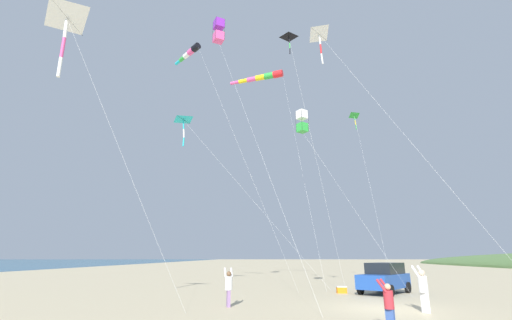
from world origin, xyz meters
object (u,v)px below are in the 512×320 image
object	(u,v)px
parked_car	(384,278)
kite_box_teal_far_right	(302,121)
person_child_grey_jacket	(423,287)
kite_windsock_red_high_left	(190,53)
kite_box_long_streamer_left	(219,31)
person_adult_flyer	(229,285)
person_bystander_far	(389,303)
kite_windsock_striped_overhead	(263,77)
kite_delta_long_streamer_right	(320,35)
kite_delta_yellow_midlevel	(68,19)
cooler_box	(342,290)
kite_delta_blue_topmost	(355,116)
kite_delta_white_trailing	(184,120)
kite_delta_small_distant	(289,38)

from	to	relation	value
parked_car	kite_box_teal_far_right	bearing A→B (deg)	-2.76
person_child_grey_jacket	kite_windsock_red_high_left	distance (m)	24.13
kite_box_long_streamer_left	kite_windsock_red_high_left	xyz separation A→B (m)	(2.30, 0.44, -2.41)
parked_car	kite_windsock_red_high_left	xyz separation A→B (m)	(13.74, -2.33, 17.89)
kite_windsock_red_high_left	person_adult_flyer	bearing A→B (deg)	117.79
person_bystander_far	person_child_grey_jacket	bearing A→B (deg)	-126.00
person_bystander_far	kite_windsock_striped_overhead	size ratio (longest dim) A/B	0.07
person_child_grey_jacket	kite_windsock_red_high_left	world-z (taller)	kite_windsock_red_high_left
person_adult_flyer	kite_windsock_striped_overhead	bearing A→B (deg)	-95.89
kite_delta_long_streamer_right	kite_box_long_streamer_left	world-z (taller)	kite_box_long_streamer_left
kite_delta_yellow_midlevel	kite_windsock_striped_overhead	bearing A→B (deg)	-114.57
cooler_box	person_bystander_far	distance (m)	11.78
kite_box_teal_far_right	parked_car	bearing A→B (deg)	177.24
kite_delta_long_streamer_right	kite_delta_blue_topmost	world-z (taller)	kite_delta_long_streamer_right
kite_delta_long_streamer_right	kite_windsock_red_high_left	distance (m)	11.55
cooler_box	kite_delta_blue_topmost	xyz separation A→B (m)	(-4.37, -9.28, 15.69)
kite_delta_long_streamer_right	kite_windsock_red_high_left	size ratio (longest dim) A/B	0.89
person_adult_flyer	kite_windsock_striped_overhead	distance (m)	25.78
person_child_grey_jacket	kite_windsock_striped_overhead	xyz separation A→B (m)	(6.61, -17.87, 19.80)
parked_car	person_child_grey_jacket	distance (m)	7.80
kite_windsock_striped_overhead	kite_delta_blue_topmost	bearing A→B (deg)	175.92
kite_windsock_striped_overhead	kite_delta_yellow_midlevel	xyz separation A→B (m)	(9.07, 19.84, -7.92)
parked_car	person_bystander_far	size ratio (longest dim) A/B	2.90
person_adult_flyer	cooler_box	bearing A→B (deg)	-135.77
kite_delta_long_streamer_right	kite_box_long_streamer_left	bearing A→B (deg)	-36.63
kite_box_teal_far_right	kite_windsock_red_high_left	bearing A→B (deg)	-13.18
person_bystander_far	kite_box_long_streamer_left	xyz separation A→B (m)	(7.72, -14.30, 20.41)
kite_delta_blue_topmost	kite_box_long_streamer_left	size ratio (longest dim) A/B	0.73
person_adult_flyer	kite_delta_white_trailing	world-z (taller)	kite_delta_white_trailing
kite_windsock_red_high_left	kite_box_long_streamer_left	bearing A→B (deg)	-169.21
person_child_grey_jacket	kite_windsock_striped_overhead	world-z (taller)	kite_windsock_striped_overhead
person_adult_flyer	person_bystander_far	distance (m)	7.69
person_bystander_far	kite_delta_blue_topmost	bearing A→B (deg)	-104.40
parked_car	kite_delta_blue_topmost	distance (m)	17.77
kite_delta_long_streamer_right	kite_delta_blue_topmost	xyz separation A→B (m)	(-5.40, -12.44, -0.73)
kite_delta_long_streamer_right	kite_box_teal_far_right	distance (m)	5.99
kite_delta_blue_topmost	kite_windsock_striped_overhead	bearing A→B (deg)	-4.08
cooler_box	kite_windsock_red_high_left	world-z (taller)	kite_windsock_red_high_left
person_adult_flyer	kite_delta_white_trailing	size ratio (longest dim) A/B	0.13
person_bystander_far	kite_delta_small_distant	size ratio (longest dim) A/B	0.09
person_adult_flyer	kite_box_long_streamer_left	distance (m)	22.31
kite_delta_blue_topmost	kite_delta_small_distant	distance (m)	13.04
person_adult_flyer	kite_box_long_streamer_left	world-z (taller)	kite_box_long_streamer_left
person_bystander_far	kite_delta_long_streamer_right	size ratio (longest dim) A/B	0.09
cooler_box	kite_delta_small_distant	distance (m)	17.74
kite_delta_blue_topmost	kite_box_long_streamer_left	bearing A→B (deg)	27.08
kite_windsock_striped_overhead	kite_delta_small_distant	world-z (taller)	kite_windsock_striped_overhead
kite_delta_yellow_midlevel	kite_box_long_streamer_left	distance (m)	15.89
parked_car	kite_delta_small_distant	size ratio (longest dim) A/B	0.25
kite_delta_long_streamer_right	parked_car	bearing A→B (deg)	-141.44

